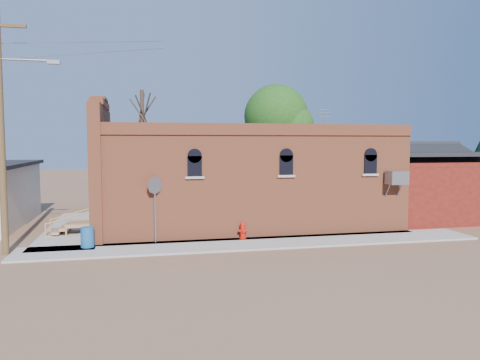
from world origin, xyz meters
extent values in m
plane|color=brown|center=(0.00, 0.00, 0.00)|extent=(120.00, 120.00, 0.00)
cube|color=#9E9991|center=(1.50, 0.90, 0.04)|extent=(19.00, 2.20, 0.08)
cube|color=#9E9991|center=(-6.30, 6.00, 0.04)|extent=(2.60, 10.00, 0.08)
cube|color=#BA5B39|center=(2.00, 5.50, 2.25)|extent=(14.00, 7.00, 4.50)
cube|color=black|center=(2.00, 5.50, 4.55)|extent=(13.80, 6.80, 0.12)
cube|color=#BA5B39|center=(-5.00, 5.50, 2.90)|extent=(0.50, 7.40, 5.80)
cube|color=navy|center=(-5.30, 4.30, 4.00)|extent=(0.08, 1.10, 1.56)
cube|color=gray|center=(8.10, 1.55, 2.60)|extent=(0.85, 0.65, 0.60)
cube|color=#57120F|center=(11.50, 5.50, 1.60)|extent=(5.00, 6.00, 3.20)
cylinder|color=#47301C|center=(-8.20, 1.20, 4.50)|extent=(0.26, 0.26, 9.00)
cylinder|color=gray|center=(-7.30, 1.20, 7.20)|extent=(1.80, 0.08, 0.08)
cube|color=gray|center=(-6.30, 1.20, 7.15)|extent=(0.45, 0.22, 0.14)
cylinder|color=#473929|center=(-3.00, 13.00, 3.75)|extent=(0.24, 0.24, 7.50)
cylinder|color=#473929|center=(6.00, 13.50, 3.15)|extent=(0.28, 0.28, 6.30)
sphere|color=#1B4513|center=(6.00, 13.50, 5.95)|extent=(4.40, 4.40, 4.40)
cylinder|color=#BA160A|center=(1.02, 1.80, 0.11)|extent=(0.33, 0.33, 0.06)
cylinder|color=#BA160A|center=(1.02, 1.80, 0.41)|extent=(0.22, 0.22, 0.54)
sphere|color=#BA160A|center=(1.02, 1.80, 0.69)|extent=(0.21, 0.21, 0.21)
cylinder|color=#BA160A|center=(1.02, 1.66, 0.41)|extent=(0.10, 0.12, 0.10)
cylinder|color=#BA160A|center=(0.88, 1.80, 0.41)|extent=(0.12, 0.10, 0.10)
cylinder|color=#BA160A|center=(1.16, 1.80, 0.41)|extent=(0.12, 0.10, 0.10)
cylinder|color=gray|center=(-2.66, 1.80, 1.32)|extent=(0.08, 0.08, 2.48)
cylinder|color=gray|center=(-2.66, 1.78, 2.45)|extent=(0.62, 0.47, 0.74)
cylinder|color=red|center=(-2.66, 1.82, 2.45)|extent=(0.62, 0.47, 0.74)
cylinder|color=#1B558B|center=(-5.30, 1.50, 0.48)|extent=(0.67, 0.67, 0.79)
camera|label=1|loc=(-3.31, -17.46, 4.18)|focal=35.00mm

